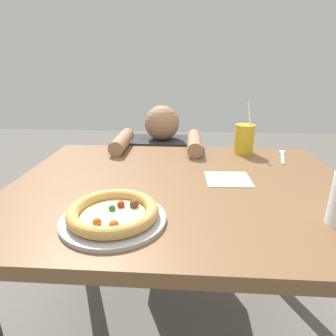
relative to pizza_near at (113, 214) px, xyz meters
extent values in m
cube|color=brown|center=(0.17, 0.27, -0.04)|extent=(1.20, 0.93, 0.04)
cylinder|color=brown|center=(-0.35, 0.65, -0.42)|extent=(0.07, 0.07, 0.71)
cylinder|color=brown|center=(0.69, 0.65, -0.42)|extent=(0.07, 0.07, 0.71)
cylinder|color=#B7B7BC|center=(0.00, 0.00, -0.02)|extent=(0.29, 0.29, 0.01)
cylinder|color=#EFD68C|center=(0.00, 0.00, 0.00)|extent=(0.18, 0.18, 0.01)
torus|color=tan|center=(0.00, 0.00, 0.01)|extent=(0.25, 0.25, 0.03)
sphere|color=#2D6623|center=(-0.01, 0.02, 0.01)|extent=(0.02, 0.02, 0.02)
sphere|color=#BF4C19|center=(0.02, -0.07, 0.01)|extent=(0.03, 0.03, 0.03)
sphere|color=#BF4C19|center=(-0.03, -0.06, 0.01)|extent=(0.02, 0.02, 0.02)
sphere|color=maroon|center=(0.01, 0.04, 0.01)|extent=(0.02, 0.02, 0.02)
sphere|color=brown|center=(0.05, 0.05, 0.01)|extent=(0.03, 0.03, 0.03)
cylinder|color=gold|center=(0.46, 0.65, 0.05)|extent=(0.09, 0.09, 0.13)
cylinder|color=white|center=(0.47, 0.65, 0.16)|extent=(0.03, 0.02, 0.12)
cube|color=white|center=(0.35, 0.32, -0.02)|extent=(0.17, 0.15, 0.00)
cube|color=silver|center=(0.62, 0.58, -0.02)|extent=(0.06, 0.16, 0.00)
cube|color=silver|center=(0.64, 0.67, -0.02)|extent=(0.03, 0.05, 0.00)
cylinder|color=#333847|center=(0.05, 0.92, -0.55)|extent=(0.32, 0.32, 0.45)
cube|color=#2D2D33|center=(0.05, 0.92, -0.18)|extent=(0.39, 0.22, 0.29)
sphere|color=#A37556|center=(0.05, 0.92, 0.06)|extent=(0.19, 0.19, 0.19)
cylinder|color=#A37556|center=(-0.13, 0.69, 0.01)|extent=(0.07, 0.28, 0.07)
cylinder|color=#A37556|center=(0.23, 0.69, 0.01)|extent=(0.07, 0.28, 0.07)
camera|label=1|loc=(0.19, -0.68, 0.39)|focal=31.18mm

